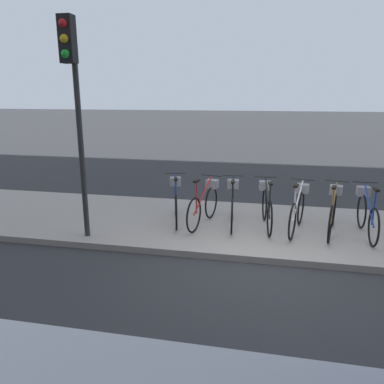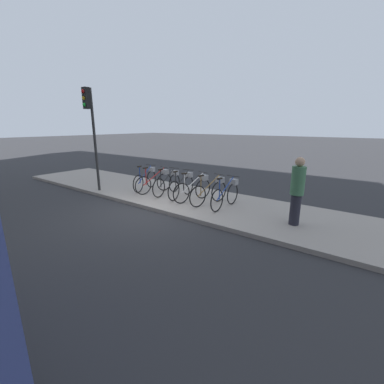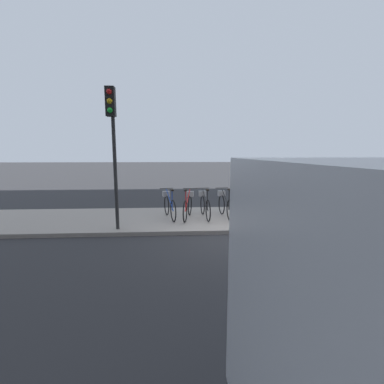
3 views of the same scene
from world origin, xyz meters
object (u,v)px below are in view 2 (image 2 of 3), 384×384
object	(u,v)px
parked_bicycle_1	(156,181)
parked_bicycle_4	(195,188)
parked_bicycle_0	(146,179)
pedestrian	(297,190)
parked_bicycle_2	(168,182)
parked_bicycle_3	(183,185)
parked_bicycle_6	(227,194)
parked_bicycle_5	(211,191)
traffic_light	(90,119)

from	to	relation	value
parked_bicycle_1	parked_bicycle_4	distance (m)	1.86
parked_bicycle_0	pedestrian	size ratio (longest dim) A/B	0.91
parked_bicycle_2	parked_bicycle_0	bearing A→B (deg)	179.85
parked_bicycle_3	pedestrian	bearing A→B (deg)	-4.77
parked_bicycle_0	parked_bicycle_3	world-z (taller)	same
parked_bicycle_6	parked_bicycle_2	bearing A→B (deg)	177.53
parked_bicycle_3	parked_bicycle_0	bearing A→B (deg)	179.88
parked_bicycle_5	parked_bicycle_4	bearing A→B (deg)	-179.58
parked_bicycle_4	traffic_light	size ratio (longest dim) A/B	0.42
parked_bicycle_2	parked_bicycle_5	bearing A→B (deg)	-2.83
parked_bicycle_5	traffic_light	bearing A→B (deg)	-165.06
parked_bicycle_2	traffic_light	xyz separation A→B (m)	(-2.64, -1.32, 2.31)
parked_bicycle_3	parked_bicycle_2	bearing A→B (deg)	179.93
parked_bicycle_5	parked_bicycle_6	bearing A→B (deg)	-1.29
parked_bicycle_1	parked_bicycle_3	xyz separation A→B (m)	(1.26, 0.08, 0.00)
parked_bicycle_3	parked_bicycle_1	bearing A→B (deg)	-176.43
parked_bicycle_4	traffic_light	bearing A→B (deg)	-162.78
parked_bicycle_1	parked_bicycle_6	distance (m)	3.12
parked_bicycle_3	parked_bicycle_6	distance (m)	1.87
traffic_light	parked_bicycle_3	bearing A→B (deg)	21.63
parked_bicycle_5	pedestrian	bearing A→B (deg)	-4.96
parked_bicycle_1	parked_bicycle_5	distance (m)	2.52
parked_bicycle_0	parked_bicycle_6	world-z (taller)	same
parked_bicycle_6	parked_bicycle_3	bearing A→B (deg)	176.64
parked_bicycle_4	pedestrian	world-z (taller)	pedestrian
parked_bicycle_1	parked_bicycle_6	bearing A→B (deg)	-0.57
parked_bicycle_0	traffic_light	world-z (taller)	traffic_light
parked_bicycle_6	pedestrian	bearing A→B (deg)	-5.98
parked_bicycle_2	parked_bicycle_4	world-z (taller)	same
parked_bicycle_0	pedestrian	bearing A→B (deg)	-3.28
parked_bicycle_5	parked_bicycle_6	size ratio (longest dim) A/B	0.98
parked_bicycle_2	parked_bicycle_4	distance (m)	1.30
parked_bicycle_1	parked_bicycle_3	bearing A→B (deg)	3.57
parked_bicycle_0	parked_bicycle_2	distance (m)	1.20
pedestrian	parked_bicycle_0	bearing A→B (deg)	176.72
pedestrian	traffic_light	bearing A→B (deg)	-172.36
parked_bicycle_1	traffic_light	bearing A→B (deg)	-149.08
parked_bicycle_6	parked_bicycle_4	bearing A→B (deg)	179.60
parked_bicycle_4	parked_bicycle_5	world-z (taller)	same
parked_bicycle_4	pedestrian	distance (m)	3.46
pedestrian	parked_bicycle_6	bearing A→B (deg)	174.02
parked_bicycle_1	pedestrian	xyz separation A→B (m)	(5.28, -0.26, 0.49)
parked_bicycle_3	parked_bicycle_5	size ratio (longest dim) A/B	1.02
parked_bicycle_5	traffic_light	world-z (taller)	traffic_light
parked_bicycle_6	pedestrian	distance (m)	2.22
parked_bicycle_0	parked_bicycle_3	size ratio (longest dim) A/B	0.98
traffic_light	parked_bicycle_5	bearing A→B (deg)	14.94
parked_bicycle_0	parked_bicycle_6	size ratio (longest dim) A/B	0.97
pedestrian	traffic_light	xyz separation A→B (m)	(-7.35, -0.99, 1.82)
parked_bicycle_1	parked_bicycle_2	xyz separation A→B (m)	(0.57, 0.08, 0.00)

